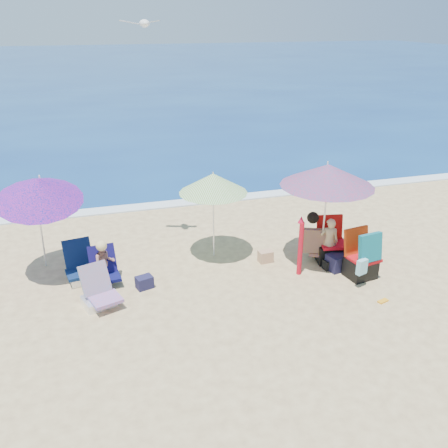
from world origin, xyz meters
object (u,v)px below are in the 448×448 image
object	(u,v)px
chair_navy	(82,270)
camp_chair_right	(362,261)
umbrella_striped	(213,183)
furled_umbrella	(301,243)
umbrella_turquoise	(328,175)
person_left	(104,263)
seagull	(144,23)
person_center	(323,240)
umbrella_blue	(38,190)
chair_rainbow	(99,295)
camp_chair_left	(330,248)

from	to	relation	value
chair_navy	camp_chair_right	bearing A→B (deg)	-15.17
umbrella_striped	furled_umbrella	xyz separation A→B (m)	(1.44, -1.25, -0.97)
umbrella_turquoise	person_left	bearing A→B (deg)	175.95
chair_navy	seagull	xyz separation A→B (m)	(1.66, 1.12, 4.46)
umbrella_striped	furled_umbrella	bearing A→B (deg)	-40.76
person_center	seagull	bearing A→B (deg)	151.48
chair_navy	umbrella_striped	bearing A→B (deg)	5.58
umbrella_striped	person_center	world-z (taller)	umbrella_striped
furled_umbrella	seagull	xyz separation A→B (m)	(-2.55, 2.09, 3.98)
furled_umbrella	person_left	xyz separation A→B (m)	(-3.77, 0.71, -0.26)
chair_navy	person_left	bearing A→B (deg)	-30.87
furled_umbrella	chair_navy	xyz separation A→B (m)	(-4.20, 0.98, -0.49)
chair_navy	umbrella_turquoise	bearing A→B (deg)	-6.73
umbrella_turquoise	furled_umbrella	distance (m)	1.45
umbrella_turquoise	seagull	distance (m)	4.57
seagull	chair_navy	bearing A→B (deg)	-145.98
camp_chair_right	umbrella_blue	bearing A→B (deg)	163.27
umbrella_blue	camp_chair_right	distance (m)	6.35
umbrella_striped	chair_rainbow	world-z (taller)	umbrella_striped
chair_rainbow	seagull	xyz separation A→B (m)	(1.37, 2.15, 4.47)
chair_navy	camp_chair_right	xyz separation A→B (m)	(5.32, -1.44, 0.17)
umbrella_turquoise	seagull	xyz separation A→B (m)	(-3.23, 1.69, 2.76)
chair_navy	umbrella_blue	bearing A→B (deg)	150.68
furled_umbrella	chair_rainbow	distance (m)	3.95
person_left	camp_chair_right	bearing A→B (deg)	-13.60
umbrella_turquoise	person_left	size ratio (longest dim) A/B	2.63
chair_rainbow	umbrella_turquoise	bearing A→B (deg)	5.67
person_left	furled_umbrella	bearing A→B (deg)	-10.73
furled_umbrella	seagull	world-z (taller)	seagull
umbrella_turquoise	person_center	world-z (taller)	umbrella_turquoise
chair_navy	chair_rainbow	xyz separation A→B (m)	(0.29, -1.03, -0.01)
person_left	seagull	world-z (taller)	seagull
umbrella_striped	chair_navy	bearing A→B (deg)	-174.42
umbrella_turquoise	camp_chair_right	xyz separation A→B (m)	(0.44, -0.87, -1.53)
umbrella_blue	person_center	bearing A→B (deg)	-10.06
furled_umbrella	person_center	distance (m)	0.78
person_center	camp_chair_right	bearing A→B (deg)	-61.32
furled_umbrella	camp_chair_left	bearing A→B (deg)	22.45
umbrella_turquoise	seagull	world-z (taller)	seagull
umbrella_turquoise	camp_chair_left	bearing A→B (deg)	-13.82
umbrella_blue	person_left	world-z (taller)	umbrella_blue
chair_rainbow	person_center	xyz separation A→B (m)	(4.60, 0.40, 0.31)
chair_rainbow	camp_chair_left	distance (m)	4.80
camp_chair_left	camp_chair_right	world-z (taller)	camp_chair_right
person_left	chair_rainbow	bearing A→B (deg)	-101.16
furled_umbrella	camp_chair_left	distance (m)	1.01
chair_rainbow	camp_chair_left	size ratio (longest dim) A/B	0.87
umbrella_striped	camp_chair_left	world-z (taller)	umbrella_striped
umbrella_striped	camp_chair_right	distance (m)	3.34
furled_umbrella	person_center	world-z (taller)	furled_umbrella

